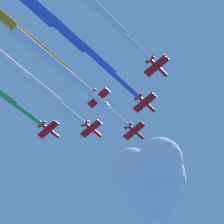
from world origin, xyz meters
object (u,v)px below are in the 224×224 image
at_px(jet_port_inner, 15,67).
at_px(jet_port_mid, 14,27).
at_px(jet_lead, 61,69).
at_px(jet_starboard_inner, 67,33).

height_order(jet_port_inner, jet_port_mid, jet_port_inner).
xyz_separation_m(jet_lead, jet_starboard_inner, (14.69, -0.44, -1.41)).
height_order(jet_port_inner, jet_starboard_inner, jet_port_inner).
height_order(jet_lead, jet_starboard_inner, jet_lead).
bearing_deg(jet_port_mid, jet_port_inner, 173.37).
distance_m(jet_lead, jet_port_mid, 19.47).
xyz_separation_m(jet_starboard_inner, jet_port_mid, (-3.22, -15.25, 2.63)).
distance_m(jet_starboard_inner, jet_port_mid, 15.81).
bearing_deg(jet_port_inner, jet_starboard_inner, 36.19).
distance_m(jet_port_inner, jet_starboard_inner, 23.01).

